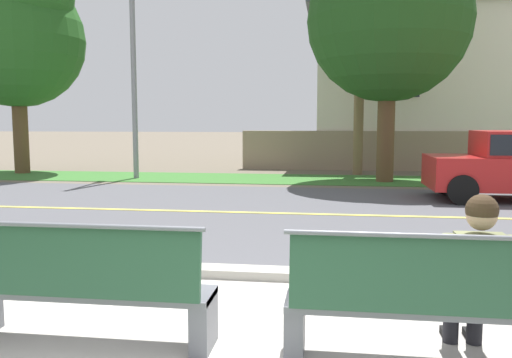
{
  "coord_description": "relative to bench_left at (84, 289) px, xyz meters",
  "views": [
    {
      "loc": [
        0.58,
        -3.36,
        1.76
      ],
      "look_at": [
        -0.36,
        3.45,
        1.0
      ],
      "focal_mm": 36.96,
      "sensor_mm": 36.0,
      "label": 1
    }
  ],
  "objects": [
    {
      "name": "road_centre_line",
      "position": [
        1.29,
        6.12,
        -0.45
      ],
      "size": [
        48.0,
        0.14,
        0.01
      ],
      "primitive_type": "cube",
      "color": "#E0CC4C",
      "rests_on": "ground_plane"
    },
    {
      "name": "bench_left",
      "position": [
        0.0,
        0.0,
        0.0
      ],
      "size": [
        2.01,
        0.48,
        1.01
      ],
      "color": "slate",
      "rests_on": "ground_plane"
    },
    {
      "name": "sidewalk_pavement",
      "position": [
        1.29,
        0.02,
        -0.46
      ],
      "size": [
        44.0,
        3.6,
        0.01
      ],
      "primitive_type": "cube",
      "color": "#B7B2A8",
      "rests_on": "ground_plane"
    },
    {
      "name": "shade_tree_far_left",
      "position": [
        -8.2,
        12.58,
        4.26
      ],
      "size": [
        4.4,
        4.4,
        7.27
      ],
      "color": "brown",
      "rests_on": "ground_plane"
    },
    {
      "name": "ground_plane",
      "position": [
        1.29,
        7.62,
        -0.46
      ],
      "size": [
        140.0,
        140.0,
        0.0
      ],
      "primitive_type": "plane",
      "color": "#665B4C"
    },
    {
      "name": "street_asphalt",
      "position": [
        1.29,
        6.12,
        -0.46
      ],
      "size": [
        52.0,
        8.0,
        0.01
      ],
      "primitive_type": "cube",
      "color": "#515156",
      "rests_on": "ground_plane"
    },
    {
      "name": "streetlamp",
      "position": [
        -3.96,
        11.83,
        4.05
      ],
      "size": [
        0.24,
        2.1,
        7.98
      ],
      "color": "gray",
      "rests_on": "ground_plane"
    },
    {
      "name": "bench_right",
      "position": [
        2.57,
        0.0,
        0.0
      ],
      "size": [
        2.01,
        0.48,
        1.01
      ],
      "color": "slate",
      "rests_on": "ground_plane"
    },
    {
      "name": "curb_edge",
      "position": [
        1.29,
        1.97,
        -0.41
      ],
      "size": [
        44.0,
        0.3,
        0.11
      ],
      "primitive_type": "cube",
      "color": "#ADA89E",
      "rests_on": "ground_plane"
    },
    {
      "name": "house_across_street",
      "position": [
        6.85,
        18.55,
        2.82
      ],
      "size": [
        11.7,
        6.91,
        6.47
      ],
      "color": "beige",
      "rests_on": "ground_plane"
    },
    {
      "name": "garden_wall",
      "position": [
        5.26,
        15.36,
        0.24
      ],
      "size": [
        13.0,
        0.36,
        1.4
      ],
      "primitive_type": "cube",
      "color": "gray",
      "rests_on": "ground_plane"
    },
    {
      "name": "far_verge_grass",
      "position": [
        1.29,
        12.05,
        -0.46
      ],
      "size": [
        48.0,
        2.8,
        0.02
      ],
      "primitive_type": "cube",
      "color": "#38702D",
      "rests_on": "ground_plane"
    },
    {
      "name": "seated_person_olive",
      "position": [
        2.94,
        0.17,
        0.21
      ],
      "size": [
        0.52,
        0.68,
        1.25
      ],
      "color": "black",
      "rests_on": "ground_plane"
    },
    {
      "name": "shade_tree_left",
      "position": [
        3.63,
        11.67,
        4.44
      ],
      "size": [
        4.57,
        4.57,
        7.54
      ],
      "color": "brown",
      "rests_on": "ground_plane"
    }
  ]
}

